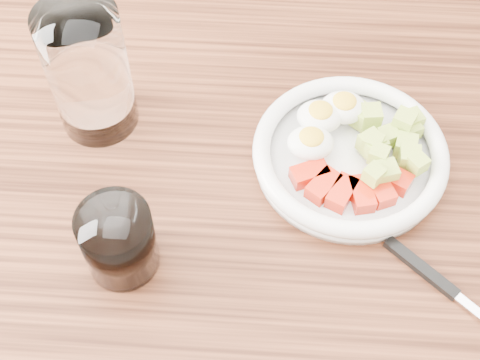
# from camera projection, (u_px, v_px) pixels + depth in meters

# --- Properties ---
(dining_table) EXTENTS (1.50, 0.90, 0.77)m
(dining_table) POSITION_uv_depth(u_px,v_px,m) (247.00, 243.00, 0.85)
(dining_table) COLOR brown
(dining_table) RESTS_ON ground
(bowl) EXTENTS (0.23, 0.23, 0.05)m
(bowl) POSITION_uv_depth(u_px,v_px,m) (350.00, 152.00, 0.78)
(bowl) COLOR white
(bowl) RESTS_ON dining_table
(fork) EXTENTS (0.15, 0.14, 0.01)m
(fork) POSITION_uv_depth(u_px,v_px,m) (441.00, 284.00, 0.71)
(fork) COLOR black
(fork) RESTS_ON dining_table
(water_glass) EXTENTS (0.09, 0.09, 0.17)m
(water_glass) POSITION_uv_depth(u_px,v_px,m) (89.00, 72.00, 0.77)
(water_glass) COLOR white
(water_glass) RESTS_ON dining_table
(coffee_glass) EXTENTS (0.08, 0.08, 0.09)m
(coffee_glass) POSITION_uv_depth(u_px,v_px,m) (119.00, 241.00, 0.69)
(coffee_glass) COLOR white
(coffee_glass) RESTS_ON dining_table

